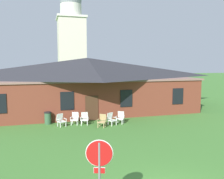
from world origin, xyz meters
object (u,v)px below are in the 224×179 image
lawn_chair_near_door (75,118)px  trash_bin (48,118)px  lawn_chair_by_porch (61,120)px  lawn_chair_far_side (120,117)px  stop_sign (99,165)px  lawn_chair_left_end (85,118)px  lawn_chair_middle (102,120)px  lawn_chair_right_end (111,119)px

lawn_chair_near_door → trash_bin: size_ratio=0.98×
lawn_chair_by_porch → lawn_chair_far_side: bearing=-5.0°
stop_sign → lawn_chair_left_end: stop_sign is taller
lawn_chair_middle → stop_sign: bearing=-104.0°
lawn_chair_near_door → lawn_chair_far_side: bearing=-11.6°
lawn_chair_by_porch → lawn_chair_right_end: same height
lawn_chair_by_porch → lawn_chair_middle: (3.03, -1.01, 0.00)m
lawn_chair_near_door → lawn_chair_middle: bearing=-34.8°
lawn_chair_right_end → lawn_chair_left_end: bearing=159.0°
stop_sign → lawn_chair_left_end: (1.44, 11.63, -1.34)m
lawn_chair_left_end → lawn_chair_right_end: bearing=-21.0°
lawn_chair_middle → lawn_chair_right_end: size_ratio=1.00×
lawn_chair_middle → lawn_chair_far_side: (1.64, 0.60, 0.00)m
trash_bin → lawn_chair_middle: bearing=-26.2°
lawn_chair_left_end → lawn_chair_right_end: size_ratio=1.00×
lawn_chair_by_porch → lawn_chair_right_end: (3.82, -0.70, 0.00)m
stop_sign → lawn_chair_middle: stop_sign is taller
lawn_chair_near_door → lawn_chair_left_end: bearing=-20.0°
stop_sign → lawn_chair_right_end: stop_sign is taller
lawn_chair_right_end → lawn_chair_far_side: size_ratio=1.00×
lawn_chair_near_door → lawn_chair_middle: size_ratio=1.00×
trash_bin → lawn_chair_left_end: bearing=-17.7°
lawn_chair_by_porch → lawn_chair_near_door: bearing=16.0°
lawn_chair_near_door → lawn_chair_far_side: size_ratio=1.00×
stop_sign → lawn_chair_far_side: bearing=69.0°
lawn_chair_by_porch → lawn_chair_middle: bearing=-18.4°
lawn_chair_middle → lawn_chair_right_end: 0.85m
stop_sign → lawn_chair_by_porch: size_ratio=2.71×
stop_sign → lawn_chair_left_end: size_ratio=2.71×
lawn_chair_left_end → trash_bin: bearing=162.3°
lawn_chair_near_door → lawn_chair_left_end: same height
lawn_chair_right_end → trash_bin: (-4.77, 1.65, -0.00)m
stop_sign → lawn_chair_by_porch: (-0.39, 11.58, -1.34)m
lawn_chair_by_porch → trash_bin: trash_bin is taller
lawn_chair_near_door → lawn_chair_right_end: (2.70, -1.02, 0.00)m
lawn_chair_near_door → lawn_chair_far_side: (3.55, -0.73, 0.00)m
lawn_chair_near_door → lawn_chair_right_end: bearing=-20.7°
lawn_chair_left_end → lawn_chair_by_porch: bearing=-178.2°
lawn_chair_left_end → trash_bin: trash_bin is taller
lawn_chair_right_end → lawn_chair_far_side: (0.85, 0.29, 0.00)m
lawn_chair_middle → lawn_chair_left_end: bearing=138.2°
stop_sign → lawn_chair_right_end: size_ratio=2.71×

